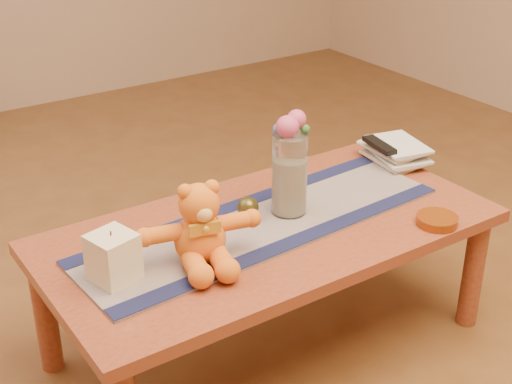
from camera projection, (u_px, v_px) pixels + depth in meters
floor at (268, 343)px, 2.44m from camera, size 5.50×5.50×0.00m
coffee_table_top at (269, 231)px, 2.25m from camera, size 1.40×0.70×0.04m
table_leg_fr at (473, 272)px, 2.45m from camera, size 0.07×0.07×0.41m
table_leg_bl at (45, 314)px, 2.24m from camera, size 0.07×0.07×0.41m
table_leg_br at (359, 206)px, 2.88m from camera, size 0.07×0.07×0.41m
persian_runner at (263, 224)px, 2.24m from camera, size 1.22×0.42×0.01m
runner_border_near at (293, 241)px, 2.13m from camera, size 1.20×0.13×0.00m
runner_border_far at (235, 205)px, 2.34m from camera, size 1.20×0.13×0.00m
teddy_bear at (199, 223)px, 2.00m from camera, size 0.39×0.35×0.23m
pillar_candle at (113, 257)px, 1.93m from camera, size 0.14×0.14×0.13m
candle_wick at (111, 233)px, 1.90m from camera, size 0.00×0.00×0.01m
glass_vase at (290, 174)px, 2.25m from camera, size 0.11×0.11×0.26m
potpourri_fill at (289, 186)px, 2.26m from camera, size 0.09×0.09×0.18m
rose_left at (287, 127)px, 2.16m from camera, size 0.07×0.07×0.07m
rose_right at (296, 119)px, 2.18m from camera, size 0.06×0.06×0.06m
blue_flower_back at (286, 123)px, 2.21m from camera, size 0.04×0.04×0.04m
blue_flower_side at (279, 129)px, 2.18m from camera, size 0.04×0.04×0.04m
leaf_sprig at (305, 129)px, 2.19m from camera, size 0.03×0.03×0.03m
bronze_ball at (248, 207)px, 2.26m from camera, size 0.08×0.08×0.07m
book_bottom at (376, 163)px, 2.63m from camera, size 0.19×0.24×0.02m
book_lower at (378, 158)px, 2.62m from camera, size 0.22×0.26×0.02m
book_upper at (375, 153)px, 2.62m from camera, size 0.18×0.23×0.02m
book_top at (379, 149)px, 2.61m from camera, size 0.21×0.25×0.02m
tv_remote at (379, 145)px, 2.59m from camera, size 0.07×0.17×0.02m
amber_dish at (437, 220)px, 2.24m from camera, size 0.16×0.16×0.03m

